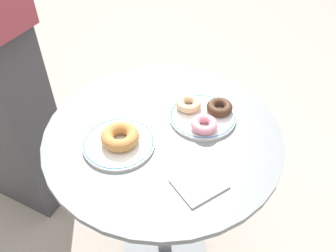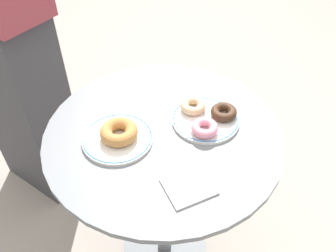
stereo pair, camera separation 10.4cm
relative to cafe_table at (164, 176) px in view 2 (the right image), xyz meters
name	(u,v)px [view 2 (the right image)]	position (x,y,z in m)	size (l,w,h in m)	color
ground_plane	(165,249)	(0.00, 0.00, -0.51)	(7.00, 7.00, 0.02)	#9E9389
cafe_table	(164,176)	(0.00, 0.00, 0.00)	(0.71, 0.71, 0.71)	slate
plate_left	(118,138)	(-0.14, 0.00, 0.22)	(0.21, 0.21, 0.01)	white
plate_right	(205,120)	(0.14, 0.01, 0.22)	(0.21, 0.21, 0.01)	white
donut_old_fashioned	(119,132)	(-0.13, 0.00, 0.24)	(0.11, 0.11, 0.04)	#BC7F42
donut_chocolate	(224,112)	(0.19, 0.01, 0.24)	(0.08, 0.08, 0.03)	#422819
donut_glazed	(193,106)	(0.11, 0.06, 0.24)	(0.08, 0.08, 0.03)	#E0B789
donut_pink_frosted	(205,128)	(0.12, -0.04, 0.24)	(0.08, 0.08, 0.03)	pink
paper_napkin	(189,186)	(0.01, -0.22, 0.21)	(0.12, 0.11, 0.01)	white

